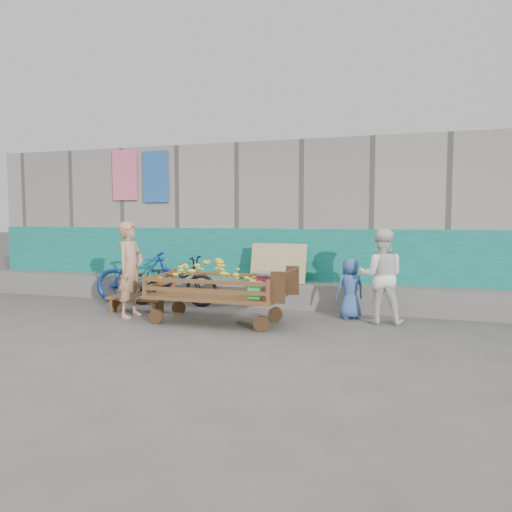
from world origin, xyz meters
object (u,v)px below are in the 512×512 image
(vendor_man, at_px, (130,270))
(bench, at_px, (136,301))
(woman, at_px, (381,276))
(bicycle_blue, at_px, (142,276))
(bicycle_dark, at_px, (171,281))
(child, at_px, (350,288))
(banana_cart, at_px, (214,282))

(vendor_man, bearing_deg, bench, 23.08)
(bench, relative_size, vendor_man, 0.67)
(woman, xyz_separation_m, bicycle_blue, (-4.40, 0.44, -0.21))
(woman, bearing_deg, bicycle_dark, -10.68)
(woman, xyz_separation_m, child, (-0.49, 0.17, -0.23))
(bicycle_dark, distance_m, bicycle_blue, 0.68)
(bicycle_blue, bearing_deg, woman, -117.51)
(banana_cart, bearing_deg, child, 25.95)
(child, distance_m, bicycle_blue, 3.92)
(bicycle_dark, height_order, bicycle_blue, bicycle_blue)
(vendor_man, distance_m, child, 3.52)
(vendor_man, relative_size, bicycle_blue, 0.92)
(vendor_man, xyz_separation_m, bicycle_blue, (-0.54, 1.24, -0.27))
(child, bearing_deg, banana_cart, -7.33)
(bench, xyz_separation_m, bicycle_dark, (0.26, 0.76, 0.26))
(banana_cart, height_order, child, child)
(woman, bearing_deg, bench, 0.55)
(bench, xyz_separation_m, woman, (3.99, 0.43, 0.53))
(vendor_man, bearing_deg, bicycle_dark, -3.18)
(bicycle_dark, bearing_deg, child, -100.71)
(child, bearing_deg, vendor_man, -17.10)
(bench, height_order, bicycle_dark, bicycle_dark)
(bicycle_dark, bearing_deg, bench, 153.11)
(bench, distance_m, bicycle_dark, 0.85)
(banana_cart, relative_size, woman, 1.52)
(bench, relative_size, bicycle_dark, 0.60)
(banana_cart, xyz_separation_m, bicycle_blue, (-1.98, 1.20, -0.13))
(banana_cart, distance_m, vendor_man, 1.44)
(bench, bearing_deg, banana_cart, -12.09)
(child, xyz_separation_m, bicycle_blue, (-3.91, 0.26, 0.02))
(vendor_man, bearing_deg, child, -70.64)
(banana_cart, bearing_deg, woman, 17.58)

